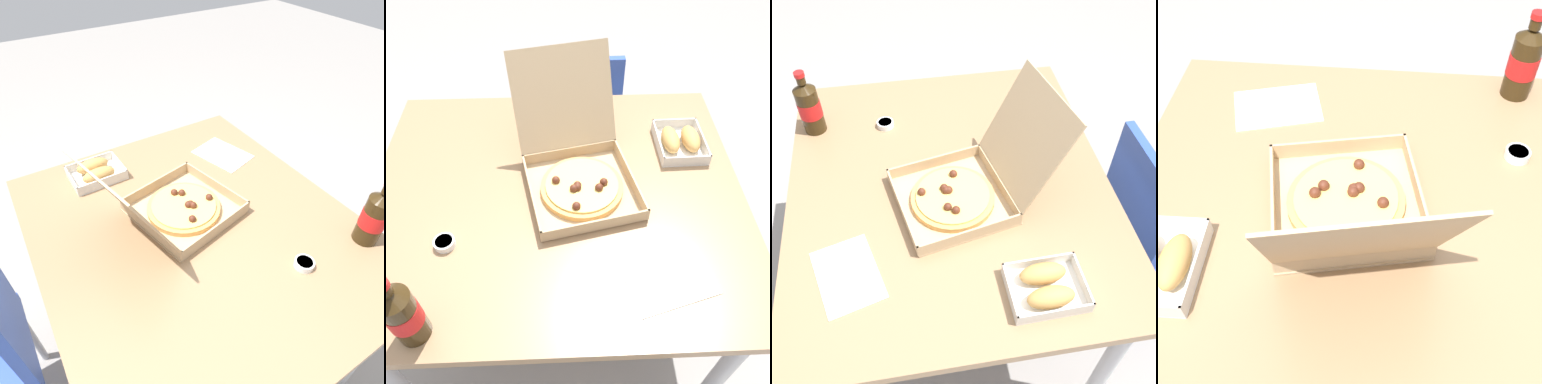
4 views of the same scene
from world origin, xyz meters
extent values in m
plane|color=gray|center=(0.00, 0.00, 0.00)|extent=(10.00, 10.00, 0.00)
cube|color=#997551|center=(0.00, 0.00, 0.73)|extent=(1.11, 0.96, 0.03)
cylinder|color=#B7B7BC|center=(-0.48, -0.41, 0.36)|extent=(0.05, 0.05, 0.71)
cylinder|color=#B7B7BC|center=(0.48, -0.41, 0.36)|extent=(0.05, 0.05, 0.71)
cylinder|color=#B7B7BC|center=(0.48, 0.41, 0.36)|extent=(0.05, 0.05, 0.71)
cube|color=#2D4CAD|center=(0.09, 0.60, 0.64)|extent=(0.36, 0.04, 0.38)
cylinder|color=#B2B2B7|center=(0.26, 0.61, 0.21)|extent=(0.03, 0.03, 0.43)
cube|color=tan|center=(0.08, 0.00, 0.75)|extent=(0.36, 0.36, 0.01)
cube|color=tan|center=(0.11, -0.15, 0.77)|extent=(0.30, 0.07, 0.04)
cube|color=tan|center=(-0.07, -0.03, 0.77)|extent=(0.07, 0.30, 0.04)
cube|color=tan|center=(0.22, 0.03, 0.77)|extent=(0.07, 0.30, 0.04)
cube|color=tan|center=(0.04, 0.14, 0.77)|extent=(0.30, 0.07, 0.04)
cube|color=tan|center=(0.03, 0.21, 0.92)|extent=(0.33, 0.20, 0.27)
cylinder|color=tan|center=(0.08, 0.00, 0.76)|extent=(0.24, 0.24, 0.02)
cylinder|color=#EAC666|center=(0.08, 0.00, 0.77)|extent=(0.21, 0.21, 0.01)
sphere|color=#562819|center=(0.00, 0.01, 0.78)|extent=(0.02, 0.02, 0.02)
sphere|color=#562819|center=(0.06, -0.02, 0.78)|extent=(0.02, 0.02, 0.02)
sphere|color=#562819|center=(0.06, -0.09, 0.78)|extent=(0.02, 0.02, 0.02)
sphere|color=#562819|center=(0.14, 0.00, 0.78)|extent=(0.02, 0.02, 0.02)
sphere|color=#562819|center=(0.06, -0.01, 0.78)|extent=(0.02, 0.02, 0.02)
sphere|color=#562819|center=(0.05, -0.02, 0.78)|extent=(0.02, 0.02, 0.02)
sphere|color=#562819|center=(0.12, -0.02, 0.78)|extent=(0.02, 0.02, 0.02)
cube|color=white|center=(0.40, 0.18, 0.75)|extent=(0.15, 0.19, 0.00)
cube|color=silver|center=(0.41, 0.09, 0.77)|extent=(0.15, 0.01, 0.03)
cube|color=silver|center=(0.40, 0.28, 0.77)|extent=(0.15, 0.01, 0.03)
cube|color=silver|center=(0.33, 0.18, 0.77)|extent=(0.01, 0.19, 0.03)
cube|color=silver|center=(0.48, 0.19, 0.77)|extent=(0.01, 0.19, 0.03)
ellipsoid|color=tan|center=(0.37, 0.18, 0.77)|extent=(0.06, 0.12, 0.05)
ellipsoid|color=tan|center=(0.44, 0.18, 0.77)|extent=(0.06, 0.12, 0.05)
cylinder|color=#33230F|center=(-0.32, -0.41, 0.82)|extent=(0.07, 0.07, 0.16)
cylinder|color=red|center=(-0.32, -0.41, 0.83)|extent=(0.07, 0.07, 0.06)
cube|color=white|center=(0.28, -0.30, 0.75)|extent=(0.24, 0.20, 0.00)
cylinder|color=white|center=(-0.29, -0.18, 0.75)|extent=(0.06, 0.06, 0.02)
cylinder|color=#DBBC66|center=(-0.29, -0.18, 0.76)|extent=(0.05, 0.05, 0.01)
camera|label=1|loc=(-0.62, 0.40, 1.53)|focal=31.52mm
camera|label=2|loc=(0.03, -0.78, 1.62)|focal=36.94mm
camera|label=3|loc=(0.92, -0.11, 1.75)|focal=42.09mm
camera|label=4|loc=(0.01, 0.63, 1.53)|focal=45.73mm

